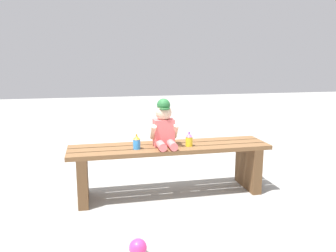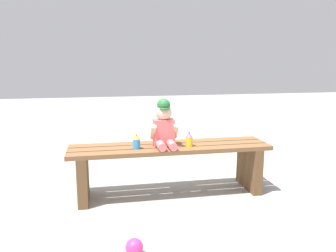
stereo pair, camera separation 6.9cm
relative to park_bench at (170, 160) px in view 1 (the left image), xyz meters
The scene contains 6 objects.
ground_plane 0.30m from the park_bench, ahead, with size 16.00×16.00×0.00m, color #999993.
park_bench is the anchor object (origin of this frame).
child_figure 0.32m from the park_bench, 160.88° to the right, with size 0.23×0.27×0.40m.
sippy_cup_left 0.36m from the park_bench, 168.47° to the right, with size 0.06×0.06×0.12m.
sippy_cup_right 0.25m from the park_bench, 21.27° to the right, with size 0.06×0.06×0.12m.
toy_ball 1.03m from the park_bench, 113.80° to the right, with size 0.11×0.11×0.11m, color #E5337F.
Camera 1 is at (-0.63, -2.79, 1.17)m, focal length 36.74 mm.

